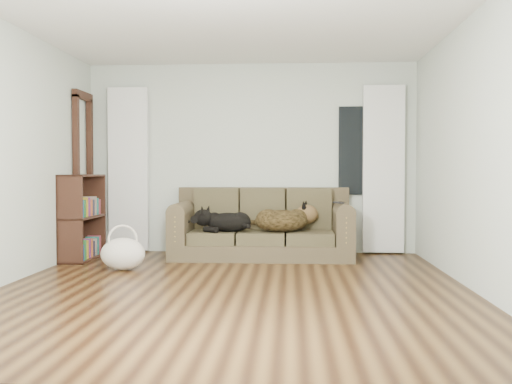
# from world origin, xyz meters

# --- Properties ---
(floor) EXTENTS (5.00, 5.00, 0.00)m
(floor) POSITION_xyz_m (0.00, 0.00, 0.00)
(floor) COLOR black
(floor) RESTS_ON ground
(ceiling) EXTENTS (5.00, 5.00, 0.00)m
(ceiling) POSITION_xyz_m (0.00, 0.00, 2.60)
(ceiling) COLOR white
(ceiling) RESTS_ON ground
(wall_back) EXTENTS (4.50, 0.04, 2.60)m
(wall_back) POSITION_xyz_m (0.00, 2.50, 1.30)
(wall_back) COLOR #B5C2B0
(wall_back) RESTS_ON ground
(wall_left) EXTENTS (0.04, 5.00, 2.60)m
(wall_left) POSITION_xyz_m (-2.25, 0.00, 1.30)
(wall_left) COLOR #B5C2B0
(wall_left) RESTS_ON ground
(wall_right) EXTENTS (0.04, 5.00, 2.60)m
(wall_right) POSITION_xyz_m (2.25, 0.00, 1.30)
(wall_right) COLOR #B5C2B0
(wall_right) RESTS_ON ground
(curtain_left) EXTENTS (0.55, 0.08, 2.25)m
(curtain_left) POSITION_xyz_m (-1.70, 2.42, 1.15)
(curtain_left) COLOR white
(curtain_left) RESTS_ON ground
(curtain_right) EXTENTS (0.55, 0.08, 2.25)m
(curtain_right) POSITION_xyz_m (1.80, 2.42, 1.15)
(curtain_right) COLOR white
(curtain_right) RESTS_ON ground
(window_pane) EXTENTS (0.50, 0.03, 1.20)m
(window_pane) POSITION_xyz_m (1.45, 2.47, 1.40)
(window_pane) COLOR black
(window_pane) RESTS_ON wall_back
(door_casing) EXTENTS (0.07, 0.60, 2.10)m
(door_casing) POSITION_xyz_m (-2.20, 2.05, 1.05)
(door_casing) COLOR #321D13
(door_casing) RESTS_ON ground
(sofa) EXTENTS (2.31, 1.00, 0.95)m
(sofa) POSITION_xyz_m (0.18, 1.98, 0.45)
(sofa) COLOR #47412F
(sofa) RESTS_ON floor
(dog_black_lab) EXTENTS (0.67, 0.53, 0.25)m
(dog_black_lab) POSITION_xyz_m (-0.28, 1.88, 0.48)
(dog_black_lab) COLOR black
(dog_black_lab) RESTS_ON sofa
(dog_shepherd) EXTENTS (0.78, 0.60, 0.31)m
(dog_shepherd) POSITION_xyz_m (0.47, 1.90, 0.49)
(dog_shepherd) COLOR black
(dog_shepherd) RESTS_ON sofa
(tv_remote) EXTENTS (0.14, 0.19, 0.02)m
(tv_remote) POSITION_xyz_m (1.14, 1.78, 0.73)
(tv_remote) COLOR black
(tv_remote) RESTS_ON sofa
(tote_bag) EXTENTS (0.58, 0.49, 0.37)m
(tote_bag) POSITION_xyz_m (-1.35, 0.95, 0.16)
(tote_bag) COLOR silver
(tote_bag) RESTS_ON floor
(bookshelf) EXTENTS (0.35, 0.87, 1.08)m
(bookshelf) POSITION_xyz_m (-2.09, 1.69, 0.50)
(bookshelf) COLOR #321D13
(bookshelf) RESTS_ON floor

